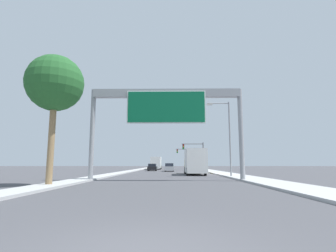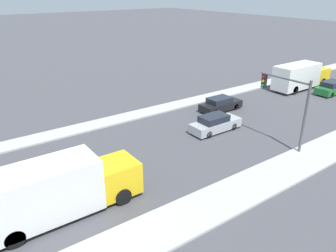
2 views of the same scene
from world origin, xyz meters
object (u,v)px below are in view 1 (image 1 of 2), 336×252
object	(u,v)px
sign_gantry	(166,107)
truck_box_secondary	(195,162)
traffic_light_near_intersection	(196,152)
car_near_right	(170,166)
traffic_light_mid_block	(188,154)
car_far_left	(169,168)
palm_tree_foreground	(55,84)
street_lamp_right	(227,132)
truck_box_primary	(156,163)
car_near_center	(152,167)

from	to	relation	value
sign_gantry	truck_box_secondary	distance (m)	14.03
traffic_light_near_intersection	car_near_right	bearing A→B (deg)	107.91
car_near_right	traffic_light_mid_block	world-z (taller)	traffic_light_mid_block
car_far_left	palm_tree_foreground	world-z (taller)	palm_tree_foreground
sign_gantry	traffic_light_mid_block	world-z (taller)	sign_gantry
traffic_light_near_intersection	traffic_light_mid_block	world-z (taller)	traffic_light_mid_block
street_lamp_right	palm_tree_foreground	bearing A→B (deg)	-140.27
truck_box_primary	palm_tree_foreground	world-z (taller)	palm_tree_foreground
car_far_left	palm_tree_foreground	bearing A→B (deg)	-102.67
truck_box_secondary	palm_tree_foreground	xyz separation A→B (m)	(-10.94, -18.11, 5.13)
truck_box_primary	street_lamp_right	world-z (taller)	street_lamp_right
car_near_center	car_far_left	distance (m)	5.32
car_far_left	traffic_light_near_intersection	distance (m)	6.59
sign_gantry	car_near_right	world-z (taller)	sign_gantry
sign_gantry	traffic_light_mid_block	distance (m)	50.42
car_near_right	palm_tree_foreground	xyz separation A→B (m)	(-7.44, -51.84, 6.07)
car_near_center	palm_tree_foreground	distance (m)	37.82
traffic_light_near_intersection	street_lamp_right	bearing A→B (deg)	-87.01
car_far_left	traffic_light_mid_block	size ratio (longest dim) A/B	0.83
sign_gantry	car_far_left	world-z (taller)	sign_gantry
car_near_right	car_far_left	bearing A→B (deg)	-90.00
truck_box_primary	truck_box_secondary	bearing A→B (deg)	-77.81
car_near_right	truck_box_primary	size ratio (longest dim) A/B	0.54
car_near_right	truck_box_secondary	xyz separation A→B (m)	(3.50, -33.74, 0.95)
sign_gantry	traffic_light_mid_block	size ratio (longest dim) A/B	2.33
car_near_right	palm_tree_foreground	size ratio (longest dim) A/B	0.54
car_near_center	truck_box_primary	bearing A→B (deg)	90.00
truck_box_secondary	street_lamp_right	world-z (taller)	street_lamp_right
truck_box_primary	street_lamp_right	distance (m)	40.31
traffic_light_mid_block	palm_tree_foreground	distance (m)	56.92
truck_box_primary	palm_tree_foreground	size ratio (longest dim) A/B	1.01
truck_box_secondary	traffic_light_mid_block	distance (m)	37.46
car_near_center	street_lamp_right	size ratio (longest dim) A/B	0.55
traffic_light_near_intersection	palm_tree_foreground	distance (m)	37.80
car_far_left	truck_box_primary	size ratio (longest dim) A/B	0.54
palm_tree_foreground	street_lamp_right	size ratio (longest dim) A/B	1.06
car_far_left	traffic_light_near_intersection	bearing A→B (deg)	24.16
palm_tree_foreground	car_far_left	bearing A→B (deg)	77.33
traffic_light_mid_block	street_lamp_right	size ratio (longest dim) A/B	0.69
sign_gantry	traffic_light_near_intersection	world-z (taller)	sign_gantry
truck_box_primary	traffic_light_near_intersection	world-z (taller)	traffic_light_near_intersection
car_far_left	truck_box_primary	xyz separation A→B (m)	(-3.50, 17.42, 0.88)
car_near_center	truck_box_secondary	distance (m)	20.28
car_near_center	palm_tree_foreground	world-z (taller)	palm_tree_foreground
car_near_right	truck_box_secondary	size ratio (longest dim) A/B	0.53
car_far_left	traffic_light_near_intersection	xyz separation A→B (m)	(5.29, 2.37, 3.14)
car_near_right	palm_tree_foreground	bearing A→B (deg)	-98.17
car_near_center	car_far_left	bearing A→B (deg)	-48.89
truck_box_primary	car_far_left	bearing A→B (deg)	-78.64
sign_gantry	car_far_left	bearing A→B (deg)	90.00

